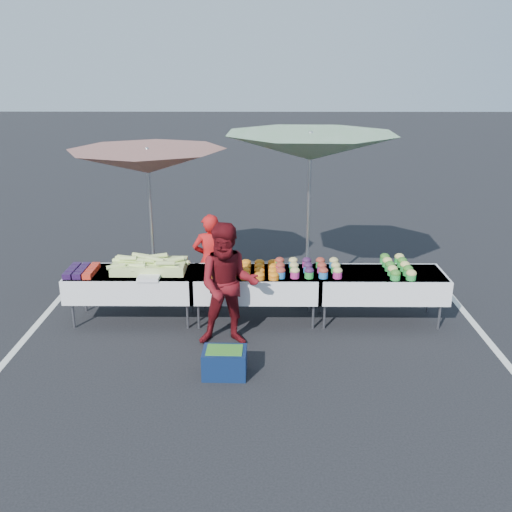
{
  "coord_description": "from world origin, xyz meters",
  "views": [
    {
      "loc": [
        0.06,
        -7.75,
        3.6
      ],
      "look_at": [
        0.0,
        0.0,
        1.0
      ],
      "focal_mm": 40.0,
      "sensor_mm": 36.0,
      "label": 1
    }
  ],
  "objects_px": {
    "table_right": "(380,283)",
    "vendor": "(211,261)",
    "umbrella_right": "(310,148)",
    "table_center": "(256,283)",
    "customer": "(228,285)",
    "table_left": "(133,283)",
    "umbrella_left": "(148,162)",
    "storage_bin": "(225,362)"
  },
  "relations": [
    {
      "from": "table_right",
      "to": "vendor",
      "type": "relative_size",
      "value": 1.26
    },
    {
      "from": "umbrella_right",
      "to": "table_center",
      "type": "bearing_deg",
      "value": -136.61
    },
    {
      "from": "customer",
      "to": "vendor",
      "type": "bearing_deg",
      "value": 103.66
    },
    {
      "from": "table_left",
      "to": "table_right",
      "type": "distance_m",
      "value": 3.6
    },
    {
      "from": "customer",
      "to": "umbrella_right",
      "type": "bearing_deg",
      "value": 51.23
    },
    {
      "from": "umbrella_left",
      "to": "storage_bin",
      "type": "xyz_separation_m",
      "value": [
        1.27,
        -2.4,
        -2.03
      ]
    },
    {
      "from": "storage_bin",
      "to": "customer",
      "type": "bearing_deg",
      "value": 90.97
    },
    {
      "from": "table_right",
      "to": "vendor",
      "type": "xyz_separation_m",
      "value": [
        -2.5,
        0.55,
        0.16
      ]
    },
    {
      "from": "table_left",
      "to": "table_center",
      "type": "xyz_separation_m",
      "value": [
        1.8,
        0.0,
        0.0
      ]
    },
    {
      "from": "table_right",
      "to": "storage_bin",
      "type": "relative_size",
      "value": 3.45
    },
    {
      "from": "umbrella_left",
      "to": "umbrella_right",
      "type": "bearing_deg",
      "value": -1.03
    },
    {
      "from": "customer",
      "to": "storage_bin",
      "type": "xyz_separation_m",
      "value": [
        -0.01,
        -0.85,
        -0.66
      ]
    },
    {
      "from": "vendor",
      "to": "umbrella_right",
      "type": "xyz_separation_m",
      "value": [
        1.5,
        0.21,
        1.7
      ]
    },
    {
      "from": "customer",
      "to": "umbrella_right",
      "type": "distance_m",
      "value": 2.48
    },
    {
      "from": "umbrella_left",
      "to": "storage_bin",
      "type": "relative_size",
      "value": 4.67
    },
    {
      "from": "table_center",
      "to": "vendor",
      "type": "distance_m",
      "value": 0.91
    },
    {
      "from": "vendor",
      "to": "storage_bin",
      "type": "bearing_deg",
      "value": 91.57
    },
    {
      "from": "storage_bin",
      "to": "umbrella_left",
      "type": "bearing_deg",
      "value": 119.24
    },
    {
      "from": "vendor",
      "to": "customer",
      "type": "xyz_separation_m",
      "value": [
        0.34,
        -1.3,
        0.11
      ]
    },
    {
      "from": "vendor",
      "to": "customer",
      "type": "height_order",
      "value": "customer"
    },
    {
      "from": "umbrella_left",
      "to": "umbrella_right",
      "type": "relative_size",
      "value": 0.72
    },
    {
      "from": "table_center",
      "to": "storage_bin",
      "type": "distance_m",
      "value": 1.69
    },
    {
      "from": "umbrella_left",
      "to": "storage_bin",
      "type": "height_order",
      "value": "umbrella_left"
    },
    {
      "from": "table_center",
      "to": "umbrella_left",
      "type": "height_order",
      "value": "umbrella_left"
    },
    {
      "from": "storage_bin",
      "to": "umbrella_right",
      "type": "bearing_deg",
      "value": 65.06
    },
    {
      "from": "table_left",
      "to": "storage_bin",
      "type": "bearing_deg",
      "value": -48.18
    },
    {
      "from": "customer",
      "to": "storage_bin",
      "type": "distance_m",
      "value": 1.08
    },
    {
      "from": "vendor",
      "to": "table_center",
      "type": "bearing_deg",
      "value": 134.72
    },
    {
      "from": "vendor",
      "to": "storage_bin",
      "type": "height_order",
      "value": "vendor"
    },
    {
      "from": "vendor",
      "to": "umbrella_right",
      "type": "distance_m",
      "value": 2.28
    },
    {
      "from": "vendor",
      "to": "storage_bin",
      "type": "xyz_separation_m",
      "value": [
        0.34,
        -2.15,
        -0.56
      ]
    },
    {
      "from": "vendor",
      "to": "customer",
      "type": "distance_m",
      "value": 1.35
    },
    {
      "from": "table_left",
      "to": "customer",
      "type": "height_order",
      "value": "customer"
    },
    {
      "from": "table_left",
      "to": "umbrella_left",
      "type": "xyz_separation_m",
      "value": [
        0.17,
        0.8,
        1.63
      ]
    },
    {
      "from": "table_center",
      "to": "table_right",
      "type": "height_order",
      "value": "same"
    },
    {
      "from": "umbrella_left",
      "to": "umbrella_right",
      "type": "height_order",
      "value": "umbrella_right"
    },
    {
      "from": "table_left",
      "to": "table_center",
      "type": "distance_m",
      "value": 1.8
    },
    {
      "from": "vendor",
      "to": "umbrella_left",
      "type": "height_order",
      "value": "umbrella_left"
    },
    {
      "from": "table_left",
      "to": "table_right",
      "type": "height_order",
      "value": "same"
    },
    {
      "from": "table_right",
      "to": "umbrella_left",
      "type": "relative_size",
      "value": 0.74
    },
    {
      "from": "table_right",
      "to": "storage_bin",
      "type": "xyz_separation_m",
      "value": [
        -2.17,
        -1.6,
        -0.4
      ]
    },
    {
      "from": "table_center",
      "to": "umbrella_right",
      "type": "height_order",
      "value": "umbrella_right"
    }
  ]
}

